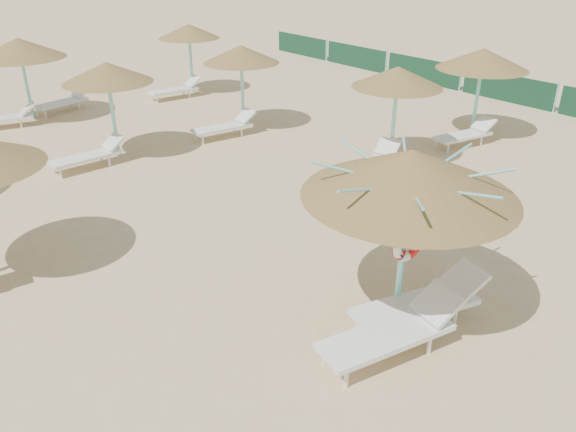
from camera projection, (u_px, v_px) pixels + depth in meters
ground at (365, 314)px, 9.41m from camera, size 120.00×120.00×0.00m
main_palapa at (411, 174)px, 8.26m from camera, size 3.26×3.26×2.92m
lounger_main_a at (395, 331)px, 8.37m from camera, size 2.37×1.09×0.83m
lounger_main_b at (423, 302)px, 9.04m from camera, size 2.37×1.25×0.82m
palapa_field at (131, 69)px, 15.81m from camera, size 18.58×14.46×2.72m
windbreak_fence at (424, 71)px, 24.00m from camera, size 0.08×19.84×1.10m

